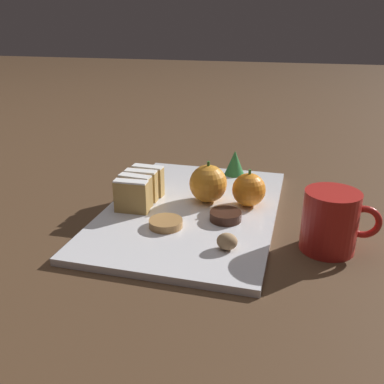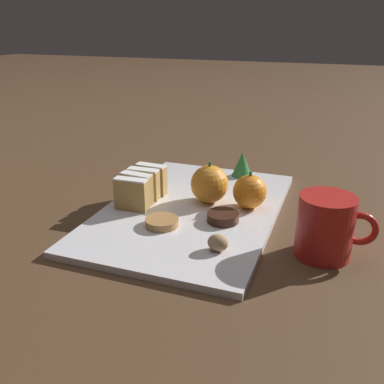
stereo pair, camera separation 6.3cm
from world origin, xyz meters
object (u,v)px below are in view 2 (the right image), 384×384
(coffee_mug, at_px, (326,227))
(orange_near, at_px, (209,184))
(orange_far, at_px, (250,192))
(walnut, at_px, (218,243))
(chocolate_cookie, at_px, (223,217))

(coffee_mug, bearing_deg, orange_near, 153.08)
(orange_far, bearing_deg, walnut, -92.67)
(orange_far, bearing_deg, orange_near, -179.96)
(chocolate_cookie, distance_m, coffee_mug, 0.17)
(walnut, xyz_separation_m, chocolate_cookie, (-0.02, 0.10, -0.01))
(orange_near, xyz_separation_m, coffee_mug, (0.22, -0.11, 0.00))
(orange_far, xyz_separation_m, coffee_mug, (0.14, -0.11, 0.01))
(orange_near, bearing_deg, chocolate_cookie, -56.85)
(walnut, height_order, chocolate_cookie, walnut)
(orange_near, distance_m, chocolate_cookie, 0.09)
(coffee_mug, bearing_deg, chocolate_cookie, 167.77)
(orange_near, xyz_separation_m, walnut, (0.07, -0.17, -0.02))
(orange_far, relative_size, coffee_mug, 0.60)
(orange_near, xyz_separation_m, orange_far, (0.08, 0.00, -0.00))
(orange_near, relative_size, orange_far, 1.13)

